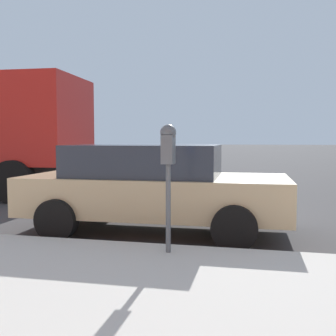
{
  "coord_description": "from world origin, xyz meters",
  "views": [
    {
      "loc": [
        -7.1,
        -1.59,
        1.53
      ],
      "look_at": [
        -2.3,
        -0.52,
        1.17
      ],
      "focal_mm": 42.0,
      "sensor_mm": 36.0,
      "label": 1
    }
  ],
  "objects": [
    {
      "name": "car_tan",
      "position": [
        -0.87,
        0.06,
        0.76
      ],
      "size": [
        2.02,
        4.29,
        1.44
      ],
      "rotation": [
        0.0,
        0.0,
        3.16
      ],
      "color": "tan",
      "rests_on": "ground_plane"
    },
    {
      "name": "ground_plane",
      "position": [
        0.0,
        0.0,
        0.0
      ],
      "size": [
        220.0,
        220.0,
        0.0
      ],
      "primitive_type": "plane",
      "color": "#3D3A3A"
    },
    {
      "name": "parking_meter",
      "position": [
        -2.55,
        -0.58,
        1.35
      ],
      "size": [
        0.21,
        0.19,
        1.54
      ],
      "color": "#4C5156",
      "rests_on": "sidewalk"
    }
  ]
}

